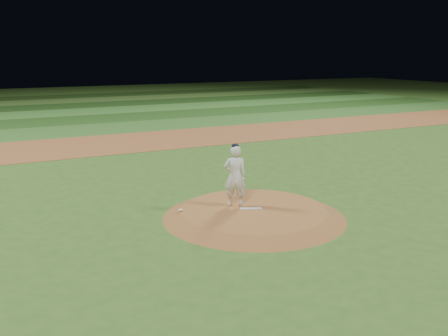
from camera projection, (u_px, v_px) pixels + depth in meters
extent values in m
plane|color=#34601F|center=(254.00, 217.00, 15.06)|extent=(120.00, 120.00, 0.00)
cube|color=brown|center=(125.00, 143.00, 27.23)|extent=(70.00, 6.00, 0.02)
cube|color=#316825|center=(101.00, 129.00, 32.01)|extent=(70.00, 5.00, 0.02)
cube|color=#214C18|center=(85.00, 120.00, 36.35)|extent=(70.00, 5.00, 0.02)
cube|color=#39792C|center=(73.00, 112.00, 40.70)|extent=(70.00, 5.00, 0.02)
cube|color=#1D4315|center=(62.00, 106.00, 45.05)|extent=(70.00, 5.00, 0.02)
cube|color=#3F6E28|center=(54.00, 101.00, 49.39)|extent=(70.00, 5.00, 0.02)
cube|color=#1E3F14|center=(47.00, 97.00, 53.74)|extent=(70.00, 5.00, 0.02)
cone|color=#925B2D|center=(254.00, 213.00, 15.04)|extent=(5.50, 5.50, 0.25)
cube|color=silver|center=(251.00, 209.00, 14.99)|extent=(0.67, 0.41, 0.03)
ellipsoid|color=silver|center=(181.00, 210.00, 14.80)|extent=(0.13, 0.13, 0.07)
imported|color=white|center=(235.00, 176.00, 15.14)|extent=(0.81, 0.68, 1.88)
ellipsoid|color=black|center=(235.00, 146.00, 14.93)|extent=(0.22, 0.22, 0.15)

